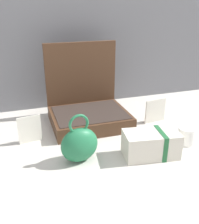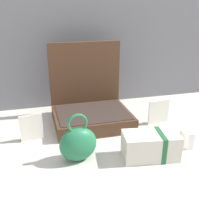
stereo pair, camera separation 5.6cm
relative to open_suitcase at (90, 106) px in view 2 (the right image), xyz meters
The scene contains 7 objects.
ground_plane 0.29m from the open_suitcase, 99.69° to the right, with size 6.00×6.00×0.00m, color beige.
open_suitcase is the anchor object (origin of this frame).
teal_pouch_handbag 0.39m from the open_suitcase, 110.25° to the right, with size 0.17×0.11×0.21m.
cream_toiletry_bag 0.45m from the open_suitcase, 68.06° to the right, with size 0.25×0.15×0.12m.
coffee_mug 0.53m from the open_suitcase, 45.32° to the right, with size 0.12×0.08×0.08m.
info_card_left 0.35m from the open_suitcase, 156.34° to the right, with size 0.11×0.01×0.13m, color white.
poster_card_right 0.37m from the open_suitcase, 19.09° to the right, with size 0.13×0.01×0.13m, color silver.
Camera 2 is at (-0.24, -1.00, 0.61)m, focal length 40.97 mm.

